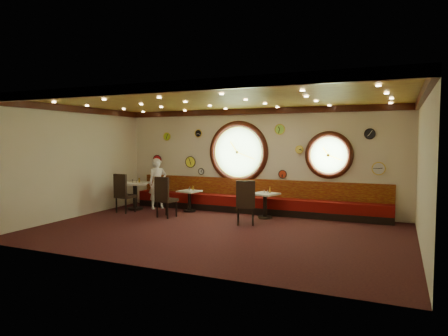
{
  "coord_description": "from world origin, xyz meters",
  "views": [
    {
      "loc": [
        4.04,
        -8.72,
        2.23
      ],
      "look_at": [
        -0.14,
        0.8,
        1.5
      ],
      "focal_mm": 32.0,
      "sensor_mm": 36.0,
      "label": 1
    }
  ],
  "objects_px": {
    "condiment_a_bottle": "(139,180)",
    "condiment_b_salt": "(190,188)",
    "condiment_b_bottle": "(193,188)",
    "chair_a": "(123,191)",
    "table_c": "(265,202)",
    "condiment_b_pepper": "(189,189)",
    "condiment_c_salt": "(264,191)",
    "chair_b": "(164,194)",
    "table_b": "(189,198)",
    "condiment_c_pepper": "(268,192)",
    "chair_c": "(246,200)",
    "condiment_a_salt": "(132,181)",
    "waiter": "(158,184)",
    "condiment_c_bottle": "(270,190)",
    "table_a": "(135,193)",
    "condiment_a_pepper": "(137,182)"
  },
  "relations": [
    {
      "from": "condiment_a_bottle",
      "to": "condiment_b_salt",
      "type": "bearing_deg",
      "value": 11.1
    },
    {
      "from": "condiment_b_bottle",
      "to": "chair_a",
      "type": "bearing_deg",
      "value": -148.2
    },
    {
      "from": "table_c",
      "to": "condiment_b_pepper",
      "type": "relative_size",
      "value": 8.59
    },
    {
      "from": "condiment_c_salt",
      "to": "chair_b",
      "type": "bearing_deg",
      "value": -157.35
    },
    {
      "from": "table_b",
      "to": "chair_b",
      "type": "xyz_separation_m",
      "value": [
        -0.18,
        -1.18,
        0.26
      ]
    },
    {
      "from": "table_b",
      "to": "condiment_c_pepper",
      "type": "bearing_deg",
      "value": -1.69
    },
    {
      "from": "condiment_c_pepper",
      "to": "chair_c",
      "type": "bearing_deg",
      "value": -103.56
    },
    {
      "from": "condiment_c_salt",
      "to": "condiment_b_pepper",
      "type": "bearing_deg",
      "value": 179.25
    },
    {
      "from": "table_b",
      "to": "chair_a",
      "type": "xyz_separation_m",
      "value": [
        -1.74,
        -1.04,
        0.27
      ]
    },
    {
      "from": "chair_b",
      "to": "condiment_a_salt",
      "type": "height_order",
      "value": "chair_b"
    },
    {
      "from": "chair_c",
      "to": "condiment_b_pepper",
      "type": "relative_size",
      "value": 7.62
    },
    {
      "from": "condiment_a_bottle",
      "to": "condiment_c_salt",
      "type": "bearing_deg",
      "value": 2.53
    },
    {
      "from": "table_b",
      "to": "condiment_a_bottle",
      "type": "xyz_separation_m",
      "value": [
        -1.7,
        -0.26,
        0.52
      ]
    },
    {
      "from": "table_c",
      "to": "chair_c",
      "type": "bearing_deg",
      "value": -99.96
    },
    {
      "from": "condiment_b_pepper",
      "to": "waiter",
      "type": "bearing_deg",
      "value": 175.8
    },
    {
      "from": "condiment_b_bottle",
      "to": "condiment_c_bottle",
      "type": "xyz_separation_m",
      "value": [
        2.53,
        -0.08,
        0.08
      ]
    },
    {
      "from": "table_a",
      "to": "chair_c",
      "type": "distance_m",
      "value": 4.15
    },
    {
      "from": "condiment_b_salt",
      "to": "condiment_c_bottle",
      "type": "height_order",
      "value": "condiment_c_bottle"
    },
    {
      "from": "condiment_c_salt",
      "to": "condiment_b_bottle",
      "type": "relative_size",
      "value": 0.62
    },
    {
      "from": "chair_a",
      "to": "condiment_c_bottle",
      "type": "height_order",
      "value": "chair_a"
    },
    {
      "from": "condiment_b_salt",
      "to": "condiment_a_bottle",
      "type": "bearing_deg",
      "value": -168.9
    },
    {
      "from": "condiment_a_salt",
      "to": "waiter",
      "type": "xyz_separation_m",
      "value": [
        0.68,
        0.41,
        -0.1
      ]
    },
    {
      "from": "condiment_c_salt",
      "to": "condiment_a_bottle",
      "type": "xyz_separation_m",
      "value": [
        -4.16,
        -0.18,
        0.17
      ]
    },
    {
      "from": "condiment_c_pepper",
      "to": "condiment_b_bottle",
      "type": "bearing_deg",
      "value": 176.3
    },
    {
      "from": "table_a",
      "to": "condiment_c_bottle",
      "type": "relative_size",
      "value": 5.92
    },
    {
      "from": "condiment_a_pepper",
      "to": "condiment_c_bottle",
      "type": "relative_size",
      "value": 0.49
    },
    {
      "from": "chair_b",
      "to": "condiment_b_bottle",
      "type": "relative_size",
      "value": 4.9
    },
    {
      "from": "chair_b",
      "to": "waiter",
      "type": "distance_m",
      "value": 1.6
    },
    {
      "from": "table_a",
      "to": "table_c",
      "type": "distance_m",
      "value": 4.28
    },
    {
      "from": "condiment_c_salt",
      "to": "condiment_b_bottle",
      "type": "bearing_deg",
      "value": 176.17
    },
    {
      "from": "chair_c",
      "to": "condiment_a_pepper",
      "type": "bearing_deg",
      "value": 148.88
    },
    {
      "from": "condiment_b_salt",
      "to": "waiter",
      "type": "height_order",
      "value": "waiter"
    },
    {
      "from": "chair_c",
      "to": "condiment_c_salt",
      "type": "distance_m",
      "value": 1.11
    },
    {
      "from": "condiment_b_pepper",
      "to": "condiment_a_salt",
      "type": "bearing_deg",
      "value": -170.22
    },
    {
      "from": "table_a",
      "to": "condiment_b_bottle",
      "type": "distance_m",
      "value": 1.92
    },
    {
      "from": "table_a",
      "to": "waiter",
      "type": "relative_size",
      "value": 0.63
    },
    {
      "from": "condiment_b_salt",
      "to": "waiter",
      "type": "relative_size",
      "value": 0.06
    },
    {
      "from": "table_a",
      "to": "condiment_a_bottle",
      "type": "xyz_separation_m",
      "value": [
        0.08,
        0.13,
        0.39
      ]
    },
    {
      "from": "table_c",
      "to": "condiment_b_pepper",
      "type": "bearing_deg",
      "value": 179.0
    },
    {
      "from": "condiment_b_salt",
      "to": "condiment_c_bottle",
      "type": "bearing_deg",
      "value": -1.35
    },
    {
      "from": "condiment_c_salt",
      "to": "condiment_b_pepper",
      "type": "relative_size",
      "value": 0.96
    },
    {
      "from": "condiment_b_salt",
      "to": "condiment_c_pepper",
      "type": "bearing_deg",
      "value": -3.18
    },
    {
      "from": "chair_b",
      "to": "chair_c",
      "type": "xyz_separation_m",
      "value": [
        2.48,
        0.01,
        -0.0
      ]
    },
    {
      "from": "table_b",
      "to": "waiter",
      "type": "relative_size",
      "value": 0.42
    },
    {
      "from": "table_b",
      "to": "condiment_b_bottle",
      "type": "height_order",
      "value": "condiment_b_bottle"
    },
    {
      "from": "chair_c",
      "to": "condiment_a_bottle",
      "type": "distance_m",
      "value": 4.11
    },
    {
      "from": "condiment_a_pepper",
      "to": "condiment_a_bottle",
      "type": "relative_size",
      "value": 0.58
    },
    {
      "from": "table_b",
      "to": "condiment_b_pepper",
      "type": "xyz_separation_m",
      "value": [
        0.01,
        -0.04,
        0.29
      ]
    },
    {
      "from": "chair_a",
      "to": "chair_c",
      "type": "xyz_separation_m",
      "value": [
        4.04,
        -0.12,
        -0.01
      ]
    },
    {
      "from": "condiment_a_pepper",
      "to": "condiment_a_bottle",
      "type": "bearing_deg",
      "value": 89.36
    }
  ]
}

